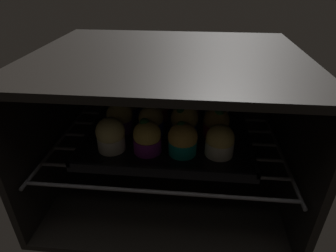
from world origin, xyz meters
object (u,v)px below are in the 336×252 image
object	(u,v)px
muffin_row2_col0	(127,105)
muffin_row0_col2	(183,140)
muffin_row2_col3	(217,107)
muffin_row1_col1	(151,121)
muffin_row2_col2	(187,108)
muffin_row1_col3	(216,123)
muffin_row1_col0	(120,118)
muffin_row0_col3	(220,142)
muffin_row1_col2	(184,121)
muffin_row2_col1	(157,106)
muffin_row0_col1	(147,138)
baking_tray	(168,135)
muffin_row0_col0	(111,135)

from	to	relation	value
muffin_row2_col0	muffin_row0_col2	bearing A→B (deg)	-45.75
muffin_row2_col0	muffin_row2_col3	xyz separation A→B (cm)	(24.41, 0.11, 0.24)
muffin_row0_col2	muffin_row1_col1	size ratio (longest dim) A/B	1.06
muffin_row2_col2	muffin_row1_col3	bearing A→B (deg)	-46.16
muffin_row0_col2	muffin_row1_col0	xyz separation A→B (cm)	(-16.17, 8.48, 0.09)
muffin_row0_col3	muffin_row2_col3	size ratio (longest dim) A/B	0.93
muffin_row1_col2	muffin_row2_col1	distance (cm)	11.24
muffin_row1_col3	muffin_row2_col1	distance (cm)	17.19
muffin_row1_col3	muffin_row0_col1	bearing A→B (deg)	-151.19
muffin_row0_col3	muffin_row1_col1	xyz separation A→B (cm)	(-16.37, 7.56, 0.11)
baking_tray	muffin_row2_col0	xyz separation A→B (cm)	(-12.02, 8.33, 3.92)
muffin_row0_col1	muffin_row0_col2	world-z (taller)	muffin_row0_col1
muffin_row0_col2	muffin_row0_col3	xyz separation A→B (cm)	(8.13, 0.32, -0.23)
muffin_row0_col1	muffin_row2_col2	distance (cm)	18.21
muffin_row1_col3	muffin_row2_col0	xyz separation A→B (cm)	(-23.79, 7.98, 0.05)
muffin_row1_col2	muffin_row2_col0	size ratio (longest dim) A/B	1.04
muffin_row0_col0	muffin_row2_col3	world-z (taller)	same
muffin_row0_col3	muffin_row1_col3	world-z (taller)	muffin_row1_col3
muffin_row1_col2	muffin_row0_col2	bearing A→B (deg)	-90.00
muffin_row1_col1	muffin_row0_col1	bearing A→B (deg)	-87.28
muffin_row0_col1	muffin_row2_col2	world-z (taller)	muffin_row0_col1
muffin_row1_col1	muffin_row2_col0	world-z (taller)	muffin_row2_col0
muffin_row1_col0	muffin_row2_col3	world-z (taller)	same
muffin_row0_col3	muffin_row2_col3	bearing A→B (deg)	89.18
muffin_row2_col2	muffin_row1_col2	bearing A→B (deg)	-92.65
muffin_row0_col3	muffin_row1_col3	distance (cm)	8.19
baking_tray	muffin_row1_col2	world-z (taller)	muffin_row1_col2
baking_tray	muffin_row2_col2	world-z (taller)	muffin_row2_col2
muffin_row0_col1	muffin_row0_col3	bearing A→B (deg)	1.44
muffin_row2_col3	baking_tray	bearing A→B (deg)	-145.73
muffin_row1_col0	muffin_row2_col3	bearing A→B (deg)	18.28
muffin_row1_col3	muffin_row2_col3	bearing A→B (deg)	85.59
muffin_row1_col1	muffin_row2_col1	size ratio (longest dim) A/B	0.96
muffin_row0_col0	muffin_row1_col3	distance (cm)	25.36
muffin_row0_col2	muffin_row2_col0	size ratio (longest dim) A/B	1.00
muffin_row0_col2	muffin_row1_col3	distance (cm)	11.50
muffin_row2_col1	muffin_row2_col2	world-z (taller)	muffin_row2_col1
muffin_row1_col1	muffin_row2_col2	distance (cm)	11.95
muffin_row0_col0	muffin_row2_col2	xyz separation A→B (cm)	(16.54, 16.15, -0.33)
muffin_row0_col1	muffin_row0_col2	distance (cm)	7.86
muffin_row0_col0	muffin_row0_col1	xyz separation A→B (cm)	(8.30, -0.09, -0.09)
muffin_row1_col3	muffin_row0_col0	bearing A→B (deg)	-160.45
muffin_row2_col2	baking_tray	bearing A→B (deg)	-118.82
muffin_row0_col1	muffin_row0_col2	bearing A→B (deg)	0.59
baking_tray	muffin_row0_col1	distance (cm)	9.95
baking_tray	muffin_row2_col3	world-z (taller)	muffin_row2_col3
muffin_row0_col0	muffin_row0_col2	xyz separation A→B (cm)	(16.15, -0.01, -0.17)
muffin_row0_col0	muffin_row0_col1	distance (cm)	8.30
muffin_row1_col0	muffin_row2_col1	bearing A→B (deg)	41.42
muffin_row0_col2	muffin_row2_col2	bearing A→B (deg)	88.63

